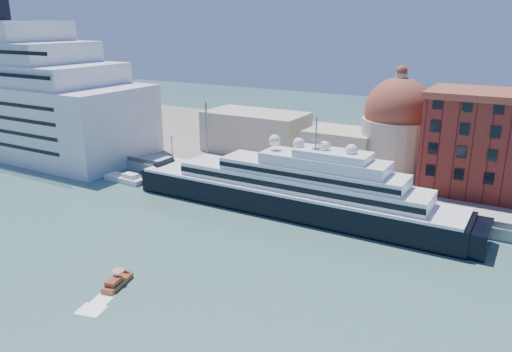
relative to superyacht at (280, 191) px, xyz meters
The scene contains 9 objects.
ground 24.32m from the superyacht, 106.05° to the right, with size 400.00×400.00×0.00m, color #365E58.
quay 13.21m from the superyacht, 121.02° to the left, with size 180.00×10.00×2.50m, color gray.
land 52.53m from the superyacht, 97.25° to the left, with size 260.00×72.00×2.00m, color slate.
quay_fence 9.36m from the superyacht, 135.49° to the left, with size 180.00×0.10×1.20m, color slate.
superyacht is the anchor object (origin of this frame).
service_barge 43.90m from the superyacht, behind, with size 11.81×4.38×2.62m.
water_taxi 43.24m from the superyacht, 98.87° to the right, with size 3.51×6.55×2.96m.
church 35.34m from the superyacht, 90.38° to the left, with size 66.00×18.00×25.50m.
lamp_posts 22.10m from the superyacht, 154.33° to the left, with size 120.80×2.40×18.00m.
Camera 1 is at (53.97, -68.84, 39.94)m, focal length 35.00 mm.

